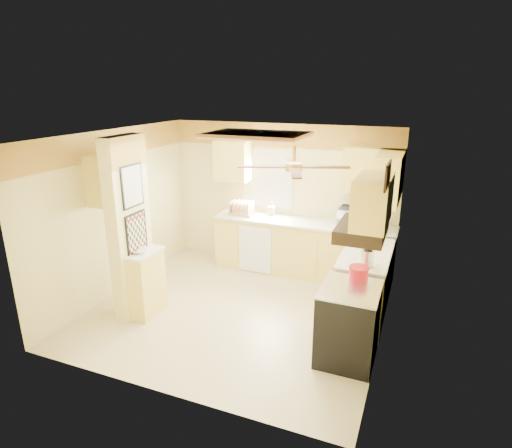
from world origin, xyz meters
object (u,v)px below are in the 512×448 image
at_px(bowl, 139,251).
at_px(stove, 348,323).
at_px(kettle, 367,258).
at_px(microwave, 356,218).
at_px(dutch_oven, 359,273).

bearing_deg(bowl, stove, 1.04).
distance_m(bowl, kettle, 3.01).
relative_size(microwave, bowl, 2.59).
height_order(microwave, dutch_oven, microwave).
height_order(microwave, bowl, microwave).
relative_size(stove, dutch_oven, 3.84).
bearing_deg(kettle, stove, -97.64).
bearing_deg(dutch_oven, stove, -98.52).
distance_m(stove, dutch_oven, 0.60).
xyz_separation_m(bowl, kettle, (2.93, 0.68, 0.09)).
height_order(stove, microwave, microwave).
height_order(stove, dutch_oven, dutch_oven).
height_order(stove, kettle, kettle).
xyz_separation_m(dutch_oven, kettle, (0.04, 0.36, 0.06)).
relative_size(bowl, dutch_oven, 0.89).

